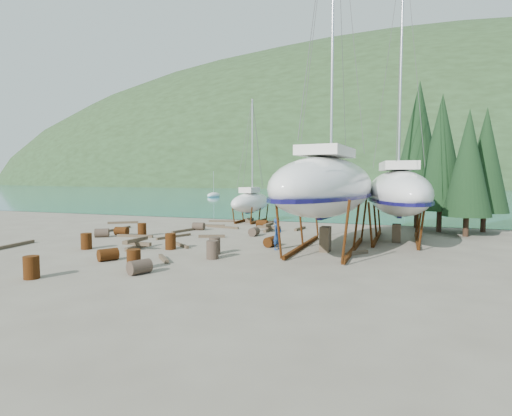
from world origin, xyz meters
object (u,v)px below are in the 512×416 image
(large_sailboat_near, at_px, (328,186))
(large_sailboat_far, at_px, (398,192))
(small_sailboat_shore, at_px, (251,202))
(worker, at_px, (277,234))

(large_sailboat_near, xyz_separation_m, large_sailboat_far, (3.46, 4.61, -0.42))
(large_sailboat_near, distance_m, small_sailboat_shore, 14.97)
(large_sailboat_near, xyz_separation_m, worker, (-2.54, -1.05, -2.59))
(small_sailboat_shore, bearing_deg, large_sailboat_near, -49.64)
(small_sailboat_shore, height_order, worker, small_sailboat_shore)
(large_sailboat_near, relative_size, worker, 12.47)
(large_sailboat_far, bearing_deg, large_sailboat_near, -135.97)
(large_sailboat_near, distance_m, large_sailboat_far, 5.78)
(large_sailboat_far, xyz_separation_m, worker, (-6.00, -5.66, -2.17))
(worker, bearing_deg, large_sailboat_near, -55.55)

